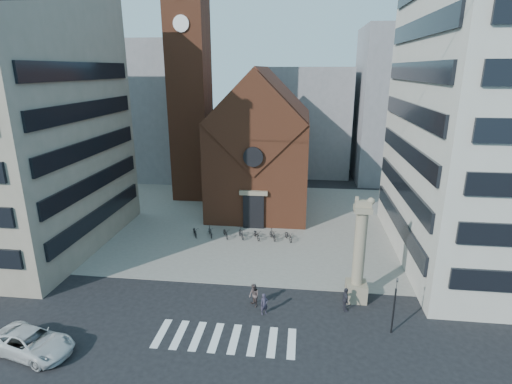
% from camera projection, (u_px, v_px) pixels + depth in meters
% --- Properties ---
extents(ground, '(120.00, 120.00, 0.00)m').
position_uv_depth(ground, '(226.00, 312.00, 30.33)').
color(ground, black).
rests_on(ground, ground).
extents(piazza, '(46.00, 30.00, 0.05)m').
position_uv_depth(piazza, '(256.00, 221.00, 48.34)').
color(piazza, gray).
rests_on(piazza, ground).
extents(zebra_crossing, '(10.20, 3.20, 0.01)m').
position_uv_depth(zebra_crossing, '(225.00, 338.00, 27.42)').
color(zebra_crossing, white).
rests_on(zebra_crossing, ground).
extents(church, '(12.00, 16.65, 18.00)m').
position_uv_depth(church, '(261.00, 147.00, 51.70)').
color(church, brown).
rests_on(church, ground).
extents(campanile, '(5.50, 5.50, 31.20)m').
position_uv_depth(campanile, '(190.00, 84.00, 53.36)').
color(campanile, brown).
rests_on(campanile, ground).
extents(building_left, '(18.00, 20.00, 26.00)m').
position_uv_depth(building_left, '(0.00, 120.00, 38.71)').
color(building_left, gray).
rests_on(building_left, ground).
extents(bg_block_left, '(16.00, 14.00, 22.00)m').
position_uv_depth(bg_block_left, '(153.00, 110.00, 67.29)').
color(bg_block_left, gray).
rests_on(bg_block_left, ground).
extents(bg_block_mid, '(14.00, 12.00, 18.00)m').
position_uv_depth(bg_block_mid, '(308.00, 121.00, 69.65)').
color(bg_block_mid, gray).
rests_on(bg_block_mid, ground).
extents(bg_block_right, '(16.00, 14.00, 24.00)m').
position_uv_depth(bg_block_right, '(409.00, 106.00, 64.08)').
color(bg_block_right, gray).
rests_on(bg_block_right, ground).
extents(lion_column, '(1.63, 1.60, 8.68)m').
position_uv_depth(lion_column, '(359.00, 261.00, 31.00)').
color(lion_column, gray).
rests_on(lion_column, ground).
extents(traffic_light, '(0.13, 0.16, 4.30)m').
position_uv_depth(traffic_light, '(394.00, 304.00, 27.33)').
color(traffic_light, black).
rests_on(traffic_light, ground).
extents(white_car, '(6.09, 3.81, 1.57)m').
position_uv_depth(white_car, '(32.00, 342.00, 25.79)').
color(white_car, silver).
rests_on(white_car, ground).
extents(pedestrian_0, '(0.73, 0.67, 1.68)m').
position_uv_depth(pedestrian_0, '(264.00, 304.00, 29.91)').
color(pedestrian_0, '#302A3B').
rests_on(pedestrian_0, ground).
extents(pedestrian_1, '(1.12, 1.16, 1.88)m').
position_uv_depth(pedestrian_1, '(254.00, 296.00, 30.85)').
color(pedestrian_1, '#504140').
rests_on(pedestrian_1, ground).
extents(pedestrian_2, '(0.69, 1.20, 1.92)m').
position_uv_depth(pedestrian_2, '(345.00, 300.00, 30.27)').
color(pedestrian_2, '#2B2A33').
rests_on(pedestrian_2, ground).
extents(scooter_0, '(1.42, 2.08, 1.04)m').
position_uv_depth(scooter_0, '(195.00, 231.00, 43.97)').
color(scooter_0, black).
rests_on(scooter_0, piazza).
extents(scooter_1, '(1.26, 1.97, 1.15)m').
position_uv_depth(scooter_1, '(210.00, 232.00, 43.75)').
color(scooter_1, black).
rests_on(scooter_1, piazza).
extents(scooter_2, '(1.42, 2.08, 1.04)m').
position_uv_depth(scooter_2, '(226.00, 233.00, 43.57)').
color(scooter_2, black).
rests_on(scooter_2, piazza).
extents(scooter_3, '(1.26, 1.97, 1.15)m').
position_uv_depth(scooter_3, '(241.00, 233.00, 43.36)').
color(scooter_3, black).
rests_on(scooter_3, piazza).
extents(scooter_4, '(1.42, 2.08, 1.04)m').
position_uv_depth(scooter_4, '(257.00, 234.00, 43.18)').
color(scooter_4, black).
rests_on(scooter_4, piazza).
extents(scooter_5, '(1.26, 1.97, 1.15)m').
position_uv_depth(scooter_5, '(273.00, 235.00, 42.97)').
color(scooter_5, black).
rests_on(scooter_5, piazza).
extents(scooter_6, '(1.42, 2.08, 1.04)m').
position_uv_depth(scooter_6, '(289.00, 236.00, 42.79)').
color(scooter_6, black).
rests_on(scooter_6, piazza).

